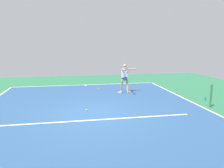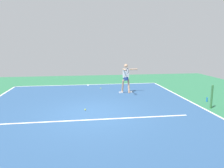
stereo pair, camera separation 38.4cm
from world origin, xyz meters
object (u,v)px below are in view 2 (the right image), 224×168
tennis_ball_near_player (101,88)px  tennis_ball_centre_court (85,110)px  water_bottle (207,100)px  tennis_player (126,76)px  net_post (212,97)px

tennis_ball_near_player → tennis_ball_centre_court: same height
water_bottle → tennis_ball_centre_court: bearing=5.5°
tennis_ball_centre_court → tennis_player: bearing=-128.4°
tennis_player → tennis_ball_near_player: size_ratio=26.49×
net_post → tennis_ball_centre_court: net_post is taller
net_post → tennis_ball_near_player: net_post is taller
tennis_ball_near_player → tennis_ball_centre_court: 4.66m
tennis_player → tennis_ball_centre_court: bearing=46.3°
tennis_ball_centre_court → water_bottle: (-6.15, -0.60, 0.08)m
tennis_ball_near_player → net_post: bearing=132.5°
tennis_ball_near_player → tennis_ball_centre_court: (1.08, 4.53, 0.00)m
net_post → tennis_ball_centre_court: (5.67, -0.48, -0.50)m
tennis_ball_near_player → water_bottle: 6.42m
tennis_ball_near_player → tennis_player: bearing=135.0°
tennis_player → water_bottle: size_ratio=7.95×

